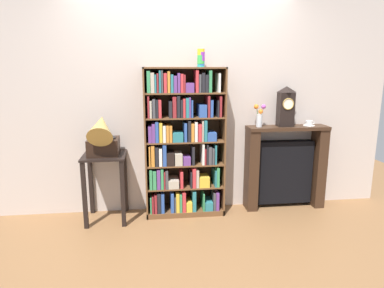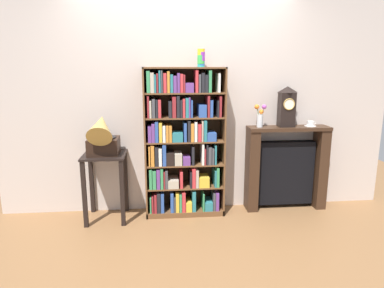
{
  "view_description": "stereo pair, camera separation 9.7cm",
  "coord_description": "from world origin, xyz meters",
  "px_view_note": "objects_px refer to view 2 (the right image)",
  "views": [
    {
      "loc": [
        -0.38,
        -3.67,
        1.66
      ],
      "look_at": [
        0.09,
        0.11,
        0.83
      ],
      "focal_mm": 32.04,
      "sensor_mm": 36.0,
      "label": 1
    },
    {
      "loc": [
        -0.28,
        -3.68,
        1.66
      ],
      "look_at": [
        0.09,
        0.11,
        0.83
      ],
      "focal_mm": 32.04,
      "sensor_mm": 36.0,
      "label": 2
    }
  ],
  "objects_px": {
    "cup_stack": "(201,58)",
    "teacup_with_saucer": "(311,124)",
    "bookshelf": "(182,145)",
    "fireplace_mantel": "(286,168)",
    "side_table_left": "(105,173)",
    "flower_vase": "(260,115)",
    "gramophone": "(102,136)",
    "mantel_clock": "(287,107)"
  },
  "relations": [
    {
      "from": "gramophone",
      "to": "fireplace_mantel",
      "type": "relative_size",
      "value": 0.52
    },
    {
      "from": "fireplace_mantel",
      "to": "cup_stack",
      "type": "bearing_deg",
      "value": -179.41
    },
    {
      "from": "cup_stack",
      "to": "flower_vase",
      "type": "relative_size",
      "value": 0.74
    },
    {
      "from": "teacup_with_saucer",
      "to": "gramophone",
      "type": "bearing_deg",
      "value": -175.79
    },
    {
      "from": "gramophone",
      "to": "side_table_left",
      "type": "bearing_deg",
      "value": 90.0
    },
    {
      "from": "gramophone",
      "to": "mantel_clock",
      "type": "bearing_deg",
      "value": 4.76
    },
    {
      "from": "flower_vase",
      "to": "side_table_left",
      "type": "bearing_deg",
      "value": -176.37
    },
    {
      "from": "fireplace_mantel",
      "to": "teacup_with_saucer",
      "type": "bearing_deg",
      "value": -4.27
    },
    {
      "from": "side_table_left",
      "to": "mantel_clock",
      "type": "height_order",
      "value": "mantel_clock"
    },
    {
      "from": "bookshelf",
      "to": "side_table_left",
      "type": "height_order",
      "value": "bookshelf"
    },
    {
      "from": "bookshelf",
      "to": "gramophone",
      "type": "bearing_deg",
      "value": -171.09
    },
    {
      "from": "cup_stack",
      "to": "flower_vase",
      "type": "distance_m",
      "value": 0.94
    },
    {
      "from": "fireplace_mantel",
      "to": "mantel_clock",
      "type": "height_order",
      "value": "mantel_clock"
    },
    {
      "from": "cup_stack",
      "to": "flower_vase",
      "type": "bearing_deg",
      "value": -0.39
    },
    {
      "from": "bookshelf",
      "to": "cup_stack",
      "type": "xyz_separation_m",
      "value": [
        0.22,
        0.05,
        0.96
      ]
    },
    {
      "from": "teacup_with_saucer",
      "to": "cup_stack",
      "type": "bearing_deg",
      "value": 179.6
    },
    {
      "from": "fireplace_mantel",
      "to": "teacup_with_saucer",
      "type": "xyz_separation_m",
      "value": [
        0.26,
        -0.02,
        0.54
      ]
    },
    {
      "from": "side_table_left",
      "to": "teacup_with_saucer",
      "type": "distance_m",
      "value": 2.43
    },
    {
      "from": "bookshelf",
      "to": "flower_vase",
      "type": "xyz_separation_m",
      "value": [
        0.91,
        0.04,
        0.32
      ]
    },
    {
      "from": "bookshelf",
      "to": "cup_stack",
      "type": "bearing_deg",
      "value": 12.59
    },
    {
      "from": "side_table_left",
      "to": "gramophone",
      "type": "relative_size",
      "value": 1.44
    },
    {
      "from": "side_table_left",
      "to": "flower_vase",
      "type": "distance_m",
      "value": 1.87
    },
    {
      "from": "cup_stack",
      "to": "gramophone",
      "type": "xyz_separation_m",
      "value": [
        -1.08,
        -0.18,
        -0.81
      ]
    },
    {
      "from": "cup_stack",
      "to": "teacup_with_saucer",
      "type": "distance_m",
      "value": 1.5
    },
    {
      "from": "mantel_clock",
      "to": "teacup_with_saucer",
      "type": "xyz_separation_m",
      "value": [
        0.3,
        0.0,
        -0.21
      ]
    },
    {
      "from": "gramophone",
      "to": "flower_vase",
      "type": "xyz_separation_m",
      "value": [
        1.76,
        0.18,
        0.17
      ]
    },
    {
      "from": "side_table_left",
      "to": "teacup_with_saucer",
      "type": "xyz_separation_m",
      "value": [
        2.37,
        0.11,
        0.5
      ]
    },
    {
      "from": "side_table_left",
      "to": "fireplace_mantel",
      "type": "bearing_deg",
      "value": 3.44
    },
    {
      "from": "teacup_with_saucer",
      "to": "fireplace_mantel",
      "type": "bearing_deg",
      "value": 175.73
    },
    {
      "from": "flower_vase",
      "to": "teacup_with_saucer",
      "type": "distance_m",
      "value": 0.62
    },
    {
      "from": "cup_stack",
      "to": "side_table_left",
      "type": "bearing_deg",
      "value": -173.83
    },
    {
      "from": "side_table_left",
      "to": "gramophone",
      "type": "distance_m",
      "value": 0.44
    },
    {
      "from": "side_table_left",
      "to": "flower_vase",
      "type": "height_order",
      "value": "flower_vase"
    },
    {
      "from": "flower_vase",
      "to": "teacup_with_saucer",
      "type": "bearing_deg",
      "value": -0.41
    },
    {
      "from": "cup_stack",
      "to": "side_table_left",
      "type": "height_order",
      "value": "cup_stack"
    },
    {
      "from": "cup_stack",
      "to": "fireplace_mantel",
      "type": "bearing_deg",
      "value": 0.59
    },
    {
      "from": "bookshelf",
      "to": "teacup_with_saucer",
      "type": "height_order",
      "value": "bookshelf"
    },
    {
      "from": "bookshelf",
      "to": "fireplace_mantel",
      "type": "distance_m",
      "value": 1.3
    },
    {
      "from": "bookshelf",
      "to": "fireplace_mantel",
      "type": "relative_size",
      "value": 1.67
    },
    {
      "from": "fireplace_mantel",
      "to": "gramophone",
      "type": "bearing_deg",
      "value": -174.75
    },
    {
      "from": "bookshelf",
      "to": "fireplace_mantel",
      "type": "height_order",
      "value": "bookshelf"
    },
    {
      "from": "bookshelf",
      "to": "mantel_clock",
      "type": "xyz_separation_m",
      "value": [
        1.22,
        0.04,
        0.42
      ]
    }
  ]
}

